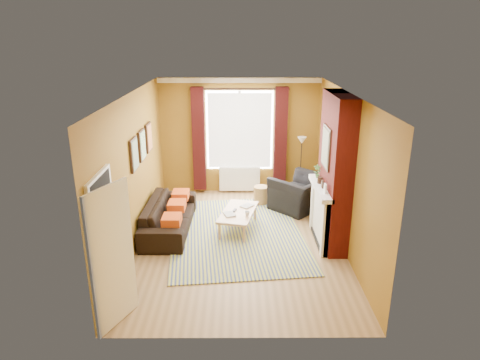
# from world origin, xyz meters

# --- Properties ---
(ground) EXTENTS (5.50, 5.50, 0.00)m
(ground) POSITION_xyz_m (0.00, 0.00, 0.00)
(ground) COLOR olive
(ground) RESTS_ON ground
(room_walls) EXTENTS (3.82, 5.54, 2.83)m
(room_walls) POSITION_xyz_m (0.63, 0.28, 1.38)
(room_walls) COLOR #8A621A
(room_walls) RESTS_ON ground
(striped_rug) EXTENTS (2.90, 3.77, 0.02)m
(striped_rug) POSITION_xyz_m (-0.07, 0.33, 0.01)
(striped_rug) COLOR navy
(striped_rug) RESTS_ON ground
(sofa) EXTENTS (0.88, 2.15, 0.62)m
(sofa) POSITION_xyz_m (-1.42, 0.50, 0.31)
(sofa) COLOR black
(sofa) RESTS_ON ground
(armchair) EXTENTS (1.55, 1.55, 0.76)m
(armchair) POSITION_xyz_m (1.36, 1.58, 0.38)
(armchair) COLOR black
(armchair) RESTS_ON ground
(coffee_table) EXTENTS (0.86, 1.31, 0.40)m
(coffee_table) POSITION_xyz_m (-0.04, 0.50, 0.36)
(coffee_table) COLOR tan
(coffee_table) RESTS_ON ground
(wicker_stool) EXTENTS (0.42, 0.42, 0.42)m
(wicker_stool) POSITION_xyz_m (0.49, 1.90, 0.21)
(wicker_stool) COLOR #A47B47
(wicker_stool) RESTS_ON ground
(floor_lamp) EXTENTS (0.23, 0.23, 1.47)m
(floor_lamp) POSITION_xyz_m (1.46, 2.40, 1.16)
(floor_lamp) COLOR black
(floor_lamp) RESTS_ON ground
(book_a) EXTENTS (0.28, 0.32, 0.03)m
(book_a) POSITION_xyz_m (-0.30, 0.29, 0.42)
(book_a) COLOR #999999
(book_a) RESTS_ON coffee_table
(book_b) EXTENTS (0.32, 0.33, 0.02)m
(book_b) POSITION_xyz_m (0.07, 0.83, 0.41)
(book_b) COLOR #999999
(book_b) RESTS_ON coffee_table
(mug) EXTENTS (0.10, 0.10, 0.09)m
(mug) POSITION_xyz_m (0.14, 0.28, 0.45)
(mug) COLOR #999999
(mug) RESTS_ON coffee_table
(tv_remote) EXTENTS (0.09, 0.16, 0.02)m
(tv_remote) POSITION_xyz_m (-0.11, 0.52, 0.41)
(tv_remote) COLOR #27272A
(tv_remote) RESTS_ON coffee_table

